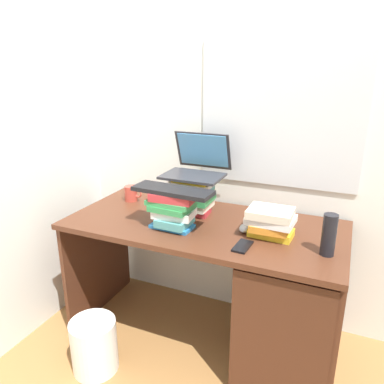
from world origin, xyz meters
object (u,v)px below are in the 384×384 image
at_px(keyboard, 173,190).
at_px(book_stack_tall, 192,195).
at_px(mug, 131,193).
at_px(computer_mouse, 246,228).
at_px(laptop, 197,165).
at_px(book_stack_keyboard_riser, 173,210).
at_px(book_stack_side, 271,222).
at_px(cell_phone, 243,246).
at_px(wastebasket, 94,345).
at_px(water_bottle, 329,235).
at_px(desk, 268,294).

bearing_deg(keyboard, book_stack_tall, 91.30).
bearing_deg(mug, computer_mouse, -11.54).
xyz_separation_m(laptop, mug, (-0.44, -0.03, -0.22)).
xyz_separation_m(book_stack_keyboard_riser, computer_mouse, (0.36, 0.11, -0.08)).
bearing_deg(book_stack_side, cell_phone, -118.11).
xyz_separation_m(computer_mouse, wastebasket, (-0.66, -0.46, -0.60)).
height_order(mug, wastebasket, mug).
height_order(book_stack_keyboard_riser, book_stack_side, book_stack_keyboard_riser).
relative_size(keyboard, mug, 3.57).
height_order(keyboard, cell_phone, keyboard).
height_order(book_stack_side, wastebasket, book_stack_side).
bearing_deg(mug, water_bottle, -12.43).
bearing_deg(water_bottle, cell_phone, -167.59).
distance_m(book_stack_tall, wastebasket, 0.96).
bearing_deg(book_stack_side, book_stack_keyboard_riser, -168.86).
bearing_deg(water_bottle, keyboard, -179.31).
relative_size(cell_phone, wastebasket, 0.47).
bearing_deg(water_bottle, desk, 161.54).
relative_size(book_stack_tall, mug, 2.10).
distance_m(book_stack_side, mug, 0.93).
xyz_separation_m(book_stack_tall, book_stack_keyboard_riser, (-0.01, -0.23, -0.01)).
bearing_deg(book_stack_side, wastebasket, -150.62).
relative_size(mug, cell_phone, 0.86).
bearing_deg(computer_mouse, book_stack_keyboard_riser, -162.99).
relative_size(book_stack_tall, cell_phone, 1.81).
bearing_deg(desk, laptop, 157.80).
distance_m(desk, computer_mouse, 0.38).
distance_m(book_stack_keyboard_riser, wastebasket, 0.83).
bearing_deg(laptop, mug, -176.64).
distance_m(book_stack_tall, water_bottle, 0.79).
relative_size(desk, cell_phone, 10.92).
bearing_deg(water_bottle, laptop, 159.08).
bearing_deg(book_stack_tall, book_stack_keyboard_riser, -91.61).
height_order(desk, computer_mouse, computer_mouse).
relative_size(book_stack_keyboard_riser, computer_mouse, 2.41).
relative_size(book_stack_tall, computer_mouse, 2.37).
bearing_deg(cell_phone, book_stack_keyboard_riser, 172.83).
xyz_separation_m(keyboard, wastebasket, (-0.30, -0.35, -0.79)).
height_order(book_stack_tall, book_stack_side, book_stack_tall).
bearing_deg(keyboard, desk, 13.73).
xyz_separation_m(computer_mouse, water_bottle, (0.40, -0.10, 0.08)).
xyz_separation_m(book_stack_side, mug, (-0.92, 0.17, -0.03)).
xyz_separation_m(mug, cell_phone, (0.83, -0.34, -0.04)).
bearing_deg(computer_mouse, cell_phone, -78.21).
bearing_deg(wastebasket, computer_mouse, 34.74).
bearing_deg(water_bottle, book_stack_tall, 163.49).
bearing_deg(mug, wastebasket, -78.45).
relative_size(book_stack_keyboard_riser, mug, 2.13).
bearing_deg(book_stack_keyboard_riser, cell_phone, -10.32).
xyz_separation_m(book_stack_side, cell_phone, (-0.09, -0.17, -0.07)).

